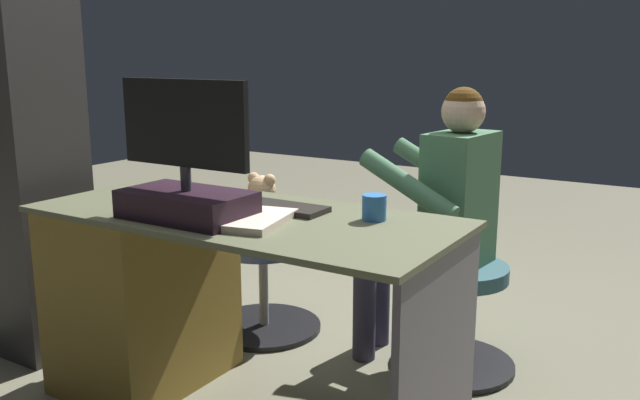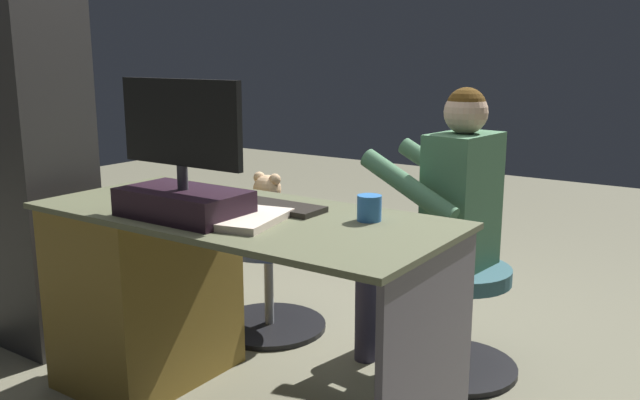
# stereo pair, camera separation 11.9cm
# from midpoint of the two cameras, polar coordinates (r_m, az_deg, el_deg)

# --- Properties ---
(ground_plane) EXTENTS (10.00, 10.00, 0.00)m
(ground_plane) POSITION_cam_midpoint_polar(r_m,az_deg,el_deg) (2.89, -2.76, -14.32)
(ground_plane) COLOR #726F59
(desk) EXTENTS (1.52, 0.68, 0.75)m
(desk) POSITION_cam_midpoint_polar(r_m,az_deg,el_deg) (2.73, -14.54, -7.31)
(desk) COLOR #5A5D42
(desk) RESTS_ON ground_plane
(monitor) EXTENTS (0.52, 0.25, 0.46)m
(monitor) POSITION_cam_midpoint_polar(r_m,az_deg,el_deg) (2.28, -12.74, 1.46)
(monitor) COLOR black
(monitor) RESTS_ON desk
(keyboard) EXTENTS (0.42, 0.14, 0.02)m
(keyboard) POSITION_cam_midpoint_polar(r_m,az_deg,el_deg) (2.40, -5.59, -0.51)
(keyboard) COLOR black
(keyboard) RESTS_ON desk
(computer_mouse) EXTENTS (0.06, 0.10, 0.04)m
(computer_mouse) POSITION_cam_midpoint_polar(r_m,az_deg,el_deg) (2.58, -11.43, 0.37)
(computer_mouse) COLOR #1D2F28
(computer_mouse) RESTS_ON desk
(cup) EXTENTS (0.08, 0.08, 0.09)m
(cup) POSITION_cam_midpoint_polar(r_m,az_deg,el_deg) (2.23, 3.09, -0.64)
(cup) COLOR #3372BF
(cup) RESTS_ON desk
(tv_remote) EXTENTS (0.11, 0.15, 0.02)m
(tv_remote) POSITION_cam_midpoint_polar(r_m,az_deg,el_deg) (2.57, -13.61, -0.01)
(tv_remote) COLOR black
(tv_remote) RESTS_ON desk
(notebook_binder) EXTENTS (0.28, 0.34, 0.02)m
(notebook_binder) POSITION_cam_midpoint_polar(r_m,az_deg,el_deg) (2.21, -7.44, -1.64)
(notebook_binder) COLOR beige
(notebook_binder) RESTS_ON desk
(office_chair_teddy) EXTENTS (0.54, 0.54, 0.45)m
(office_chair_teddy) POSITION_cam_midpoint_polar(r_m,az_deg,el_deg) (3.22, -5.87, -6.66)
(office_chair_teddy) COLOR black
(office_chair_teddy) RESTS_ON ground_plane
(teddy_bear) EXTENTS (0.22, 0.22, 0.31)m
(teddy_bear) POSITION_cam_midpoint_polar(r_m,az_deg,el_deg) (3.14, -5.88, -0.85)
(teddy_bear) COLOR tan
(teddy_bear) RESTS_ON office_chair_teddy
(visitor_chair) EXTENTS (0.52, 0.52, 0.45)m
(visitor_chair) POSITION_cam_midpoint_polar(r_m,az_deg,el_deg) (2.87, 10.14, -8.99)
(visitor_chair) COLOR black
(visitor_chair) RESTS_ON ground_plane
(person) EXTENTS (0.54, 0.51, 1.17)m
(person) POSITION_cam_midpoint_polar(r_m,az_deg,el_deg) (2.77, 8.77, -0.75)
(person) COLOR #487753
(person) RESTS_ON ground_plane
(equipment_rack) EXTENTS (0.44, 0.36, 1.56)m
(equipment_rack) POSITION_cam_midpoint_polar(r_m,az_deg,el_deg) (3.19, -24.72, 1.89)
(equipment_rack) COLOR #2E2C2B
(equipment_rack) RESTS_ON ground_plane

